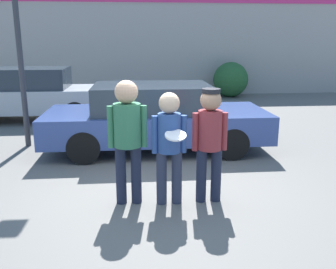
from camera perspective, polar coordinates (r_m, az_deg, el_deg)
The scene contains 8 objects.
ground_plane at distance 5.87m, azimuth -1.45°, elevation -9.11°, with size 56.00×56.00×0.00m, color #66635E.
storefront_building at distance 16.21m, azimuth -4.06°, elevation 13.37°, with size 24.00×0.22×4.10m.
person_left at distance 5.27m, azimuth -6.21°, elevation 0.62°, with size 0.55×0.38×1.80m.
person_middle_with_frisbee at distance 5.26m, azimuth 0.20°, elevation -0.82°, with size 0.49×0.55×1.63m.
person_right at distance 5.36m, azimuth 6.39°, elevation -0.14°, with size 0.51×0.34×1.67m.
parked_car_near at distance 8.04m, azimuth -1.95°, elevation 2.70°, with size 4.69×1.96×1.41m.
parked_car_far at distance 11.81m, azimuth -19.92°, elevation 5.81°, with size 4.24×1.83×1.53m.
shrub at distance 15.89m, azimuth 9.52°, elevation 8.26°, with size 1.44×1.44×1.44m.
Camera 1 is at (-0.34, -5.38, 2.33)m, focal length 40.00 mm.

